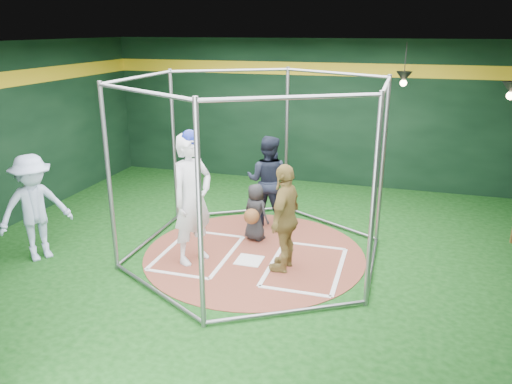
% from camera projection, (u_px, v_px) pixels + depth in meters
% --- Properties ---
extents(room_shell, '(10.10, 9.10, 3.53)m').
position_uv_depth(room_shell, '(254.00, 156.00, 8.10)').
color(room_shell, '#0C350C').
rests_on(room_shell, ground).
extents(clay_disc, '(3.80, 3.80, 0.01)m').
position_uv_depth(clay_disc, '(254.00, 254.00, 8.65)').
color(clay_disc, brown).
rests_on(clay_disc, ground).
extents(home_plate, '(0.43, 0.43, 0.01)m').
position_uv_depth(home_plate, '(249.00, 260.00, 8.37)').
color(home_plate, white).
rests_on(home_plate, clay_disc).
extents(batter_box_left, '(1.17, 1.77, 0.01)m').
position_uv_depth(batter_box_left, '(198.00, 252.00, 8.67)').
color(batter_box_left, white).
rests_on(batter_box_left, clay_disc).
extents(batter_box_right, '(1.17, 1.77, 0.01)m').
position_uv_depth(batter_box_right, '(305.00, 266.00, 8.16)').
color(batter_box_right, white).
rests_on(batter_box_right, clay_disc).
extents(batting_cage, '(4.05, 4.67, 3.00)m').
position_uv_depth(batting_cage, '(254.00, 171.00, 8.18)').
color(batting_cage, gray).
rests_on(batting_cage, ground).
extents(pendant_lamp_near, '(0.34, 0.34, 0.90)m').
position_uv_depth(pendant_lamp_near, '(404.00, 77.00, 10.46)').
color(pendant_lamp_near, black).
rests_on(pendant_lamp_near, room_shell).
extents(pendant_lamp_far, '(0.34, 0.34, 0.90)m').
position_uv_depth(pendant_lamp_far, '(512.00, 89.00, 8.52)').
color(pendant_lamp_far, black).
rests_on(pendant_lamp_far, room_shell).
extents(batter_figure, '(0.79, 0.93, 2.22)m').
position_uv_depth(batter_figure, '(192.00, 198.00, 8.06)').
color(batter_figure, silver).
rests_on(batter_figure, clay_disc).
extents(visitor_leopard, '(0.54, 1.07, 1.75)m').
position_uv_depth(visitor_leopard, '(285.00, 218.00, 7.85)').
color(visitor_leopard, tan).
rests_on(visitor_leopard, clay_disc).
extents(catcher_figure, '(0.61, 0.65, 1.06)m').
position_uv_depth(catcher_figure, '(255.00, 212.00, 9.04)').
color(catcher_figure, black).
rests_on(catcher_figure, clay_disc).
extents(umpire, '(0.87, 0.68, 1.77)m').
position_uv_depth(umpire, '(268.00, 181.00, 9.71)').
color(umpire, black).
rests_on(umpire, clay_disc).
extents(bystander_blue, '(1.21, 1.34, 1.81)m').
position_uv_depth(bystander_blue, '(35.00, 208.00, 8.23)').
color(bystander_blue, '#ADC0E5').
rests_on(bystander_blue, ground).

